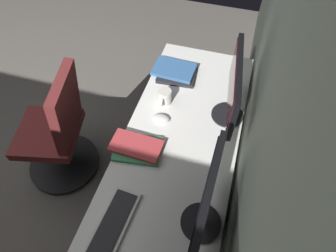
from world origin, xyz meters
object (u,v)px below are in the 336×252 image
Objects in this scene: drawer_pedestal at (171,208)px; office_chair at (58,134)px; monitor_secondary at (234,88)px; monitor_primary at (205,205)px; coffee_mug at (165,97)px; book_stack_far at (137,147)px; book_stack_near at (176,72)px; mouse_main at (161,118)px; keyboard_main at (111,228)px.

office_chair is at bearing -105.81° from drawer_pedestal.
office_chair is (0.28, -1.12, -0.51)m from monitor_secondary.
monitor_secondary is at bearing 179.06° from monitor_primary.
monitor_primary is 4.61× the size of coffee_mug.
book_stack_far is at bearing -125.22° from monitor_primary.
coffee_mug is at bearing 173.10° from book_stack_far.
book_stack_near is 0.95m from office_chair.
monitor_secondary is 4.43× the size of coffee_mug.
drawer_pedestal is 0.58m from mouse_main.
monitor_secondary is 0.64m from book_stack_far.
monitor_primary is 0.71m from mouse_main.
coffee_mug is 0.83m from office_chair.
coffee_mug reaches higher than mouse_main.
office_chair is (0.13, -0.74, -0.29)m from mouse_main.
monitor_primary is (0.17, 0.20, 0.61)m from drawer_pedestal.
monitor_secondary reaches higher than book_stack_far.
monitor_primary is 1.29m from office_chair.
monitor_primary is 0.59× the size of office_chair.
coffee_mug is 0.13× the size of office_chair.
keyboard_main is at bearing -33.18° from drawer_pedestal.
drawer_pedestal is 2.33× the size of book_stack_far.
book_stack_near is at bearing 176.16° from book_stack_far.
book_stack_near is at bearing -123.17° from monitor_secondary.
mouse_main is 0.34× the size of book_stack_near.
office_chair is at bearing -111.28° from monitor_primary.
office_chair is (0.27, -0.71, -0.32)m from coffee_mug.
office_chair reaches higher than book_stack_far.
book_stack_near is at bearing -165.92° from drawer_pedestal.
monitor_primary is 1.92× the size of book_stack_far.
book_stack_near is 0.67m from book_stack_far.
monitor_secondary is 1.26m from office_chair.
keyboard_main is 0.95m from office_chair.
book_stack_near is (-1.13, 0.01, 0.02)m from keyboard_main.
monitor_secondary reaches higher than book_stack_near.
book_stack_near is at bearing -176.74° from mouse_main.
mouse_main is (-0.71, 0.03, 0.01)m from keyboard_main.
monitor_secondary is 1.78× the size of book_stack_near.
mouse_main is 0.26m from book_stack_far.
keyboard_main is 1.13m from book_stack_near.
monitor_secondary reaches higher than drawer_pedestal.
mouse_main is 0.84× the size of coffee_mug.
book_stack_near is at bearing -157.90° from monitor_primary.
monitor_secondary is 0.53m from book_stack_near.
office_chair is at bearing -129.51° from keyboard_main.
monitor_primary is 0.71m from monitor_secondary.
book_stack_far is 0.74m from office_chair.
monitor_secondary is at bearing 158.96° from drawer_pedestal.
coffee_mug is at bearing 179.23° from keyboard_main.
coffee_mug is (-0.15, -0.02, 0.03)m from mouse_main.
monitor_secondary reaches higher than office_chair.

